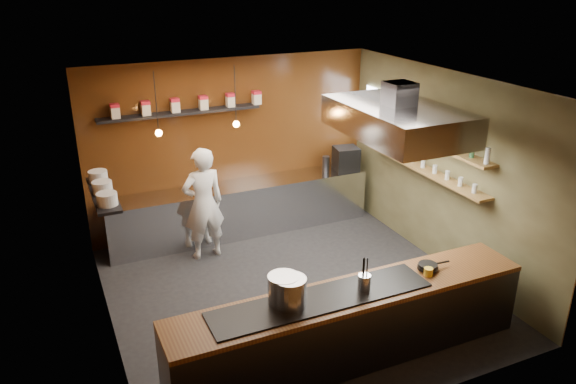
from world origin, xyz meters
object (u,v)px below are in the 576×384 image
stockpot_large (284,290)px  stockpot_small (290,292)px  extractor_hood (398,120)px  chef (203,204)px  espresso_machine (346,158)px

stockpot_large → stockpot_small: (0.05, -0.07, -0.00)m
stockpot_small → stockpot_large: bearing=122.3°
extractor_hood → stockpot_large: extractor_hood is taller
stockpot_small → chef: size_ratio=0.19×
espresso_machine → extractor_hood: bearing=-96.7°
stockpot_large → chef: bearing=90.1°
extractor_hood → stockpot_small: bearing=-150.3°
extractor_hood → espresso_machine: size_ratio=4.77×
stockpot_small → chef: 3.18m
extractor_hood → chef: bearing=137.0°
extractor_hood → espresso_machine: bearing=73.8°
stockpot_small → espresso_machine: (2.81, 3.70, 0.00)m
espresso_machine → chef: (-2.86, -0.53, -0.19)m
stockpot_large → chef: (-0.00, 3.10, -0.19)m
stockpot_large → stockpot_small: size_ratio=0.98×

